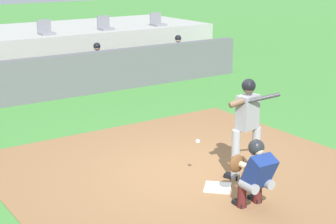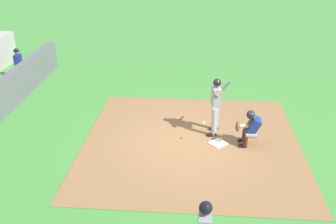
% 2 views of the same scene
% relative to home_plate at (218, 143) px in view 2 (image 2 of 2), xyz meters
% --- Properties ---
extents(ground_plane, '(80.00, 80.00, 0.00)m').
position_rel_home_plate_xyz_m(ground_plane, '(0.00, 0.80, -0.02)').
color(ground_plane, '#428438').
extents(dirt_infield, '(6.40, 6.40, 0.01)m').
position_rel_home_plate_xyz_m(dirt_infield, '(0.00, 0.80, -0.02)').
color(dirt_infield, olive).
rests_on(dirt_infield, ground).
extents(home_plate, '(0.62, 0.62, 0.02)m').
position_rel_home_plate_xyz_m(home_plate, '(0.00, 0.00, 0.00)').
color(home_plate, white).
rests_on(home_plate, dirt_infield).
extents(batter_at_plate, '(0.78, 0.66, 1.80)m').
position_rel_home_plate_xyz_m(batter_at_plate, '(0.69, 0.09, 1.01)').
color(batter_at_plate, '#99999E').
rests_on(batter_at_plate, ground).
extents(catcher_crouched, '(0.49, 1.69, 1.13)m').
position_rel_home_plate_xyz_m(catcher_crouched, '(-0.00, -0.87, 0.58)').
color(catcher_crouched, gray).
rests_on(catcher_crouched, ground).
extents(dugout_player_1, '(0.49, 0.70, 1.30)m').
position_rel_home_plate_xyz_m(dugout_player_1, '(5.01, 8.14, 0.65)').
color(dugout_player_1, '#939399').
rests_on(dugout_player_1, ground).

